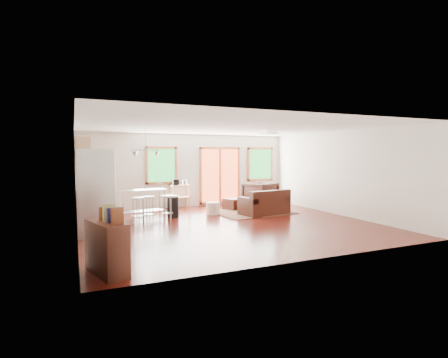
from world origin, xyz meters
name	(u,v)px	position (x,y,z in m)	size (l,w,h in m)	color
floor	(228,224)	(0.00, 0.00, -0.01)	(7.50, 7.00, 0.02)	#380D08
ceiling	(228,127)	(0.00, 0.00, 2.61)	(7.50, 7.00, 0.02)	silver
back_wall	(189,171)	(0.00, 3.51, 1.30)	(7.50, 0.02, 2.60)	beige
left_wall	(75,180)	(-3.76, 0.00, 1.30)	(0.02, 7.00, 2.60)	beige
right_wall	(339,173)	(3.76, 0.00, 1.30)	(0.02, 7.00, 2.60)	beige
front_wall	(310,187)	(0.00, -3.51, 1.30)	(7.50, 0.02, 2.60)	beige
window_left	(161,165)	(-1.00, 3.46, 1.50)	(1.10, 0.05, 1.30)	#1F6028
french_doors	(220,175)	(1.20, 3.46, 1.10)	(1.60, 0.05, 2.10)	#C74C27
window_right	(260,164)	(2.90, 3.46, 1.50)	(1.10, 0.05, 1.30)	#1F6028
rug	(252,212)	(1.46, 1.41, 0.01)	(2.38, 1.83, 0.02)	#505F39
loveseat	(265,205)	(1.65, 0.90, 0.31)	(1.57, 1.04, 0.78)	black
coffee_table	(255,199)	(1.84, 1.88, 0.36)	(1.04, 0.63, 0.42)	#381810
armchair	(260,194)	(2.23, 2.27, 0.50)	(0.96, 0.90, 0.99)	black
ottoman	(234,204)	(1.19, 2.22, 0.19)	(0.57, 0.57, 0.38)	black
pouf	(213,208)	(0.19, 1.61, 0.19)	(0.44, 0.44, 0.38)	beige
vase	(259,195)	(1.95, 1.83, 0.51)	(0.21, 0.22, 0.30)	silver
book	(263,194)	(2.11, 1.84, 0.53)	(0.19, 0.02, 0.26)	brown
cabinets	(86,189)	(-3.49, 1.70, 0.93)	(0.64, 2.24, 2.30)	tan
refrigerator	(96,192)	(-3.34, 0.05, 1.00)	(0.83, 0.78, 2.00)	#B7BABC
island	(142,199)	(-1.98, 1.69, 0.59)	(1.42, 0.73, 0.86)	#B7BABC
cup	(160,184)	(-1.51, 1.47, 1.02)	(0.13, 0.11, 0.13)	silver
bar_stool_a	(138,204)	(-2.23, 0.96, 0.54)	(0.45, 0.45, 0.73)	#B7BABC
bar_stool_b	(148,203)	(-1.93, 1.11, 0.54)	(0.43, 0.43, 0.72)	#B7BABC
bar_stool_c	(167,202)	(-1.39, 1.12, 0.54)	(0.44, 0.44, 0.72)	#B7BABC
trash_can	(173,206)	(-1.11, 1.56, 0.33)	(0.41, 0.41, 0.66)	black
kitchen_cart	(179,188)	(-0.41, 3.29, 0.70)	(0.70, 0.48, 1.02)	tan
bookshelf	(107,247)	(-3.35, -2.82, 0.43)	(0.63, 1.00, 1.10)	#381810
ceiling_flush	(269,132)	(1.60, 0.60, 2.53)	(0.35, 0.35, 0.12)	white
pendant_light	(146,154)	(-1.90, 1.50, 1.90)	(0.80, 0.18, 0.79)	gray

